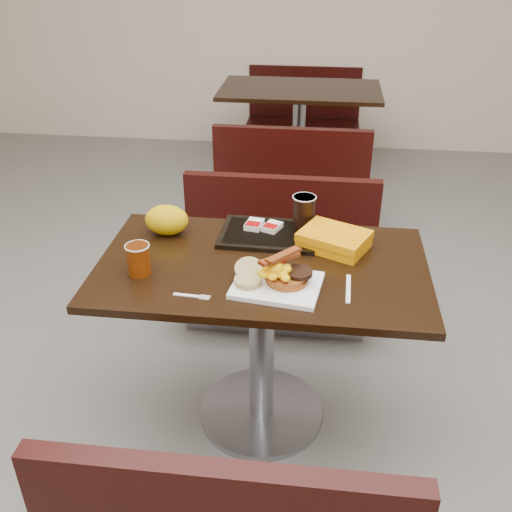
# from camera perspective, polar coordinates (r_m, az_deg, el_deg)

# --- Properties ---
(floor) EXTENTS (6.00, 7.00, 0.01)m
(floor) POSITION_cam_1_polar(r_m,az_deg,el_deg) (2.59, 0.52, -15.19)
(floor) COLOR slate
(floor) RESTS_ON ground
(table_near) EXTENTS (1.20, 0.70, 0.75)m
(table_near) POSITION_cam_1_polar(r_m,az_deg,el_deg) (2.34, 0.56, -8.69)
(table_near) COLOR black
(table_near) RESTS_ON floor
(bench_near_s) EXTENTS (1.00, 0.46, 0.72)m
(bench_near_s) POSITION_cam_1_polar(r_m,az_deg,el_deg) (1.86, -2.03, -22.54)
(bench_near_s) COLOR black
(bench_near_s) RESTS_ON floor
(bench_near_n) EXTENTS (1.00, 0.46, 0.72)m
(bench_near_n) POSITION_cam_1_polar(r_m,az_deg,el_deg) (2.92, 2.07, -0.39)
(bench_near_n) COLOR black
(bench_near_n) RESTS_ON floor
(table_far) EXTENTS (1.20, 0.70, 0.75)m
(table_far) POSITION_cam_1_polar(r_m,az_deg,el_deg) (4.66, 4.17, 11.57)
(table_far) COLOR black
(table_far) RESTS_ON floor
(bench_far_s) EXTENTS (1.00, 0.46, 0.72)m
(bench_far_s) POSITION_cam_1_polar(r_m,az_deg,el_deg) (4.00, 3.60, 8.25)
(bench_far_s) COLOR black
(bench_far_s) RESTS_ON floor
(bench_far_n) EXTENTS (1.00, 0.46, 0.72)m
(bench_far_n) POSITION_cam_1_polar(r_m,az_deg,el_deg) (5.33, 4.60, 13.76)
(bench_far_n) COLOR black
(bench_far_n) RESTS_ON floor
(platter) EXTENTS (0.32, 0.27, 0.02)m
(platter) POSITION_cam_1_polar(r_m,az_deg,el_deg) (1.99, 2.07, -2.88)
(platter) COLOR white
(platter) RESTS_ON table_near
(pancake_stack) EXTENTS (0.19, 0.19, 0.03)m
(pancake_stack) POSITION_cam_1_polar(r_m,az_deg,el_deg) (1.99, 3.06, -2.08)
(pancake_stack) COLOR #923F18
(pancake_stack) RESTS_ON platter
(sausage_patty) EXTENTS (0.10, 0.10, 0.01)m
(sausage_patty) POSITION_cam_1_polar(r_m,az_deg,el_deg) (1.97, 4.21, -1.61)
(sausage_patty) COLOR black
(sausage_patty) RESTS_ON pancake_stack
(scrambled_eggs) EXTENTS (0.12, 0.12, 0.05)m
(scrambled_eggs) POSITION_cam_1_polar(r_m,az_deg,el_deg) (1.94, 1.91, -1.40)
(scrambled_eggs) COLOR #FFDB05
(scrambled_eggs) RESTS_ON pancake_stack
(bacon_strips) EXTENTS (0.17, 0.18, 0.01)m
(bacon_strips) POSITION_cam_1_polar(r_m,az_deg,el_deg) (1.95, 2.32, -0.17)
(bacon_strips) COLOR #481305
(bacon_strips) RESTS_ON scrambled_eggs
(muffin_bottom) EXTENTS (0.11, 0.11, 0.02)m
(muffin_bottom) POSITION_cam_1_polar(r_m,az_deg,el_deg) (1.97, -0.79, -2.46)
(muffin_bottom) COLOR tan
(muffin_bottom) RESTS_ON platter
(muffin_top) EXTENTS (0.11, 0.11, 0.06)m
(muffin_top) POSITION_cam_1_polar(r_m,az_deg,el_deg) (2.01, -0.70, -1.35)
(muffin_top) COLOR tan
(muffin_top) RESTS_ON platter
(coffee_cup_near) EXTENTS (0.09, 0.09, 0.11)m
(coffee_cup_near) POSITION_cam_1_polar(r_m,az_deg,el_deg) (2.08, -11.41, -0.34)
(coffee_cup_near) COLOR #993605
(coffee_cup_near) RESTS_ON table_near
(fork) EXTENTS (0.13, 0.03, 0.00)m
(fork) POSITION_cam_1_polar(r_m,az_deg,el_deg) (1.96, -6.82, -3.83)
(fork) COLOR white
(fork) RESTS_ON table_near
(knife) EXTENTS (0.02, 0.18, 0.00)m
(knife) POSITION_cam_1_polar(r_m,az_deg,el_deg) (2.00, 9.01, -3.16)
(knife) COLOR white
(knife) RESTS_ON table_near
(condiment_syrup) EXTENTS (0.04, 0.04, 0.01)m
(condiment_syrup) POSITION_cam_1_polar(r_m,az_deg,el_deg) (2.11, -0.76, -0.85)
(condiment_syrup) COLOR red
(condiment_syrup) RESTS_ON table_near
(condiment_ketchup) EXTENTS (0.05, 0.04, 0.01)m
(condiment_ketchup) POSITION_cam_1_polar(r_m,az_deg,el_deg) (2.13, 2.33, -0.48)
(condiment_ketchup) COLOR #8C0504
(condiment_ketchup) RESTS_ON table_near
(tray) EXTENTS (0.39, 0.28, 0.02)m
(tray) POSITION_cam_1_polar(r_m,az_deg,el_deg) (2.31, 1.23, 2.15)
(tray) COLOR black
(tray) RESTS_ON table_near
(hashbrown_sleeve_left) EXTENTS (0.08, 0.10, 0.02)m
(hashbrown_sleeve_left) POSITION_cam_1_polar(r_m,az_deg,el_deg) (2.34, -0.17, 3.09)
(hashbrown_sleeve_left) COLOR silver
(hashbrown_sleeve_left) RESTS_ON tray
(hashbrown_sleeve_right) EXTENTS (0.09, 0.10, 0.02)m
(hashbrown_sleeve_right) POSITION_cam_1_polar(r_m,az_deg,el_deg) (2.32, 1.59, 2.87)
(hashbrown_sleeve_right) COLOR silver
(hashbrown_sleeve_right) RESTS_ON tray
(coffee_cup_far) EXTENTS (0.11, 0.11, 0.12)m
(coffee_cup_far) POSITION_cam_1_polar(r_m,az_deg,el_deg) (2.34, 4.70, 4.44)
(coffee_cup_far) COLOR black
(coffee_cup_far) RESTS_ON tray
(clamshell) EXTENTS (0.30, 0.27, 0.07)m
(clamshell) POSITION_cam_1_polar(r_m,az_deg,el_deg) (2.23, 7.64, 1.57)
(clamshell) COLOR orange
(clamshell) RESTS_ON table_near
(paper_bag) EXTENTS (0.21, 0.18, 0.12)m
(paper_bag) POSITION_cam_1_polar(r_m,az_deg,el_deg) (2.33, -8.71, 3.51)
(paper_bag) COLOR #D09906
(paper_bag) RESTS_ON table_near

